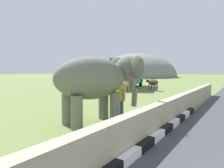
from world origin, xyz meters
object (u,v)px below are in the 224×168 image
(person_handler, at_px, (121,98))
(cow_mid, at_px, (129,83))
(bus_teal, at_px, (129,71))
(cow_far, at_px, (153,83))
(elephant, at_px, (99,79))
(cow_near, at_px, (130,82))

(person_handler, height_order, cow_mid, person_handler)
(bus_teal, distance_m, cow_far, 4.74)
(elephant, bearing_deg, person_handler, -19.16)
(person_handler, xyz_separation_m, bus_teal, (14.59, 7.57, 1.15))
(elephant, bearing_deg, cow_far, 12.92)
(person_handler, distance_m, cow_near, 13.86)
(bus_teal, height_order, cow_near, bus_teal)
(cow_near, relative_size, cow_mid, 1.02)
(person_handler, bearing_deg, cow_far, 15.65)
(bus_teal, distance_m, cow_near, 2.86)
(bus_teal, relative_size, cow_mid, 4.78)
(elephant, xyz_separation_m, person_handler, (1.10, -0.38, -0.88))
(cow_near, height_order, cow_mid, same)
(elephant, xyz_separation_m, cow_far, (13.59, 3.12, -0.94))
(cow_far, bearing_deg, person_handler, -164.35)
(person_handler, distance_m, cow_far, 12.98)
(cow_near, bearing_deg, person_handler, -153.35)
(bus_teal, relative_size, cow_far, 4.75)
(elephant, relative_size, cow_mid, 2.19)
(cow_mid, bearing_deg, elephant, -157.27)
(elephant, xyz_separation_m, bus_teal, (15.69, 7.19, 0.27))
(person_handler, relative_size, bus_teal, 0.19)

